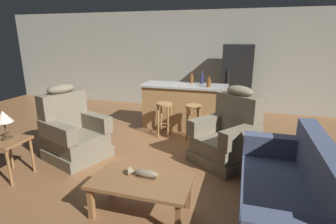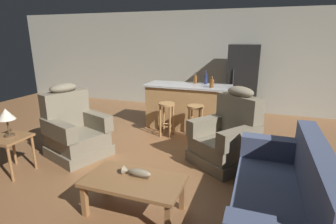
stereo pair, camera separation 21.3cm
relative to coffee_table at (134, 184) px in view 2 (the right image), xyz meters
name	(u,v)px [view 2 (the right image)]	position (x,y,z in m)	size (l,w,h in m)	color
ground_plane	(166,151)	(-0.22, 1.66, -0.36)	(12.00, 12.00, 0.00)	brown
back_wall	(206,61)	(-0.22, 4.79, 0.94)	(12.00, 0.05, 2.60)	#B2B2A3
coffee_table	(134,184)	(0.00, 0.00, 0.00)	(1.10, 0.60, 0.42)	olive
fish_figurine	(137,172)	(0.00, 0.07, 0.10)	(0.34, 0.10, 0.10)	#4C3823
couch	(283,203)	(1.54, 0.21, -0.02)	(0.84, 1.90, 0.94)	#4C5675
recliner_near_lamp	(75,131)	(-1.62, 1.05, 0.06)	(1.08, 1.08, 1.20)	#756B56
recliner_near_island	(228,137)	(0.82, 1.61, 0.06)	(1.18, 1.18, 1.20)	#756B56
end_table	(10,143)	(-2.09, 0.23, 0.10)	(0.48, 0.48, 0.56)	olive
table_lamp	(6,116)	(-2.09, 0.25, 0.50)	(0.24, 0.24, 0.41)	#4C3823
kitchen_island	(188,106)	(-0.22, 3.01, 0.11)	(1.80, 0.70, 0.95)	#AD7F4C
bar_stool_left	(167,113)	(-0.47, 2.38, 0.11)	(0.32, 0.32, 0.68)	#A87A47
bar_stool_right	(195,116)	(0.11, 2.38, 0.11)	(0.32, 0.32, 0.68)	#A87A47
refrigerator	(242,82)	(0.81, 4.21, 0.52)	(0.70, 0.69, 1.76)	black
bottle_tall_green	(195,79)	(-0.11, 3.23, 0.68)	(0.08, 0.08, 0.24)	brown
bottle_short_amber	(206,79)	(0.11, 3.22, 0.69)	(0.07, 0.07, 0.29)	#23284C
bottle_wine_dark	(212,83)	(0.31, 2.88, 0.67)	(0.09, 0.09, 0.22)	brown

